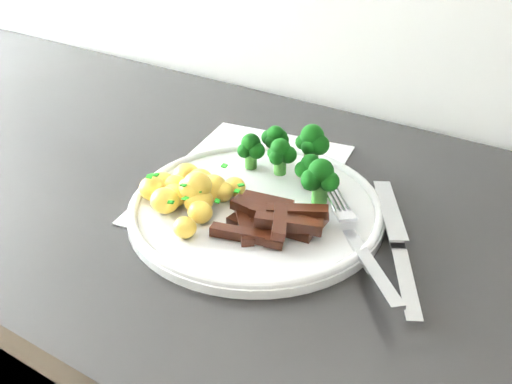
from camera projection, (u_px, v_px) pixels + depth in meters
recipe_paper at (247, 181)px, 0.77m from camera, size 0.26×0.33×0.00m
plate at (256, 207)px, 0.70m from camera, size 0.31×0.31×0.02m
broccoli at (296, 156)px, 0.73m from camera, size 0.16×0.11×0.07m
potatoes at (189, 190)px, 0.70m from camera, size 0.13×0.13×0.05m
beef_strips at (274, 220)px, 0.66m from camera, size 0.12×0.10×0.03m
fork at (361, 247)px, 0.62m from camera, size 0.16×0.17×0.02m
knife at (400, 259)px, 0.62m from camera, size 0.14×0.22×0.03m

